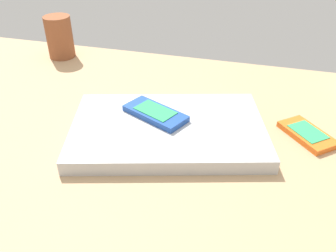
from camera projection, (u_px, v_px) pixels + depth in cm
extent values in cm
cube|color=tan|center=(133.00, 153.00, 60.95)|extent=(120.00, 80.00, 3.00)
cube|color=#B7BABC|center=(168.00, 130.00, 62.12)|extent=(37.79, 29.54, 2.48)
cube|color=#1E479E|center=(155.00, 113.00, 63.28)|extent=(12.71, 9.62, 1.06)
cube|color=#33A566|center=(155.00, 110.00, 62.94)|extent=(8.23, 6.71, 0.14)
cube|color=orange|center=(307.00, 134.00, 62.18)|extent=(10.48, 10.99, 1.04)
cube|color=#33A566|center=(308.00, 132.00, 61.85)|extent=(7.14, 7.36, 0.14)
cylinder|color=brown|center=(60.00, 37.00, 89.68)|extent=(6.56, 6.56, 10.43)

